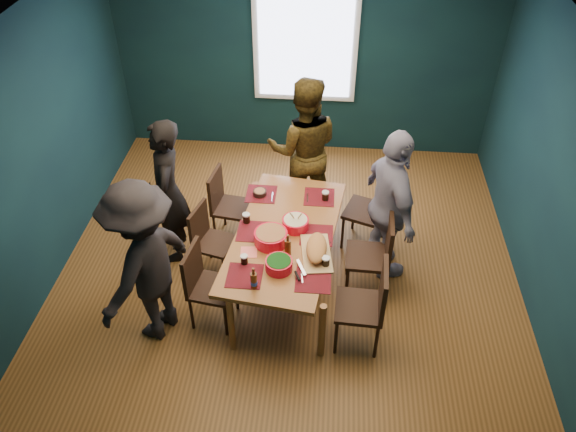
% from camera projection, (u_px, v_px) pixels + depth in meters
% --- Properties ---
extents(room, '(5.01, 5.01, 2.71)m').
position_uv_depth(room, '(291.00, 149.00, 5.61)').
color(room, brown).
rests_on(room, ground).
extents(dining_table, '(1.20, 2.02, 0.73)m').
position_uv_depth(dining_table, '(285.00, 238.00, 5.64)').
color(dining_table, '#94542C').
rests_on(dining_table, floor).
extents(chair_left_far, '(0.46, 0.46, 0.89)m').
position_uv_depth(chair_left_far, '(225.00, 200.00, 6.35)').
color(chair_left_far, black).
rests_on(chair_left_far, floor).
extents(chair_left_mid, '(0.46, 0.46, 0.84)m').
position_uv_depth(chair_left_mid, '(208.00, 236.00, 5.93)').
color(chair_left_mid, black).
rests_on(chair_left_mid, floor).
extents(chair_left_near, '(0.46, 0.46, 0.90)m').
position_uv_depth(chair_left_near, '(203.00, 280.00, 5.38)').
color(chair_left_near, black).
rests_on(chair_left_near, floor).
extents(chair_right_far, '(0.56, 0.56, 0.97)m').
position_uv_depth(chair_right_far, '(374.00, 207.00, 6.19)').
color(chair_right_far, black).
rests_on(chair_right_far, floor).
extents(chair_right_mid, '(0.45, 0.45, 0.96)m').
position_uv_depth(chair_right_mid, '(377.00, 251.00, 5.65)').
color(chair_right_mid, black).
rests_on(chair_right_mid, floor).
extents(chair_right_near, '(0.46, 0.46, 0.97)m').
position_uv_depth(chair_right_near, '(370.00, 301.00, 5.13)').
color(chair_right_near, black).
rests_on(chair_right_near, floor).
extents(person_far_left, '(0.51, 0.68, 1.68)m').
position_uv_depth(person_far_left, '(168.00, 193.00, 5.93)').
color(person_far_left, black).
rests_on(person_far_left, floor).
extents(person_back, '(0.91, 0.73, 1.77)m').
position_uv_depth(person_back, '(304.00, 149.00, 6.50)').
color(person_back, black).
rests_on(person_back, floor).
extents(person_right, '(0.74, 1.10, 1.74)m').
position_uv_depth(person_right, '(390.00, 207.00, 5.69)').
color(person_right, silver).
rests_on(person_right, floor).
extents(person_near_left, '(1.05, 1.29, 1.74)m').
position_uv_depth(person_near_left, '(145.00, 264.00, 5.06)').
color(person_near_left, black).
rests_on(person_near_left, floor).
extents(bowl_salad, '(0.33, 0.33, 0.14)m').
position_uv_depth(bowl_salad, '(271.00, 237.00, 5.45)').
color(bowl_salad, red).
rests_on(bowl_salad, dining_table).
extents(bowl_dumpling, '(0.27, 0.27, 0.25)m').
position_uv_depth(bowl_dumpling, '(295.00, 223.00, 5.63)').
color(bowl_dumpling, red).
rests_on(bowl_dumpling, dining_table).
extents(bowl_herbs, '(0.26, 0.26, 0.11)m').
position_uv_depth(bowl_herbs, '(279.00, 264.00, 5.18)').
color(bowl_herbs, red).
rests_on(bowl_herbs, dining_table).
extents(cutting_board, '(0.36, 0.68, 0.15)m').
position_uv_depth(cutting_board, '(316.00, 249.00, 5.32)').
color(cutting_board, tan).
rests_on(cutting_board, dining_table).
extents(small_bowl, '(0.14, 0.14, 0.06)m').
position_uv_depth(small_bowl, '(260.00, 193.00, 6.07)').
color(small_bowl, black).
rests_on(small_bowl, dining_table).
extents(beer_bottle_a, '(0.06, 0.06, 0.24)m').
position_uv_depth(beer_bottle_a, '(254.00, 281.00, 4.98)').
color(beer_bottle_a, '#4A220D').
rests_on(beer_bottle_a, dining_table).
extents(beer_bottle_b, '(0.06, 0.06, 0.24)m').
position_uv_depth(beer_bottle_b, '(288.00, 247.00, 5.31)').
color(beer_bottle_b, '#4A220D').
rests_on(beer_bottle_b, dining_table).
extents(cola_glass_a, '(0.07, 0.07, 0.10)m').
position_uv_depth(cola_glass_a, '(244.00, 259.00, 5.24)').
color(cola_glass_a, black).
rests_on(cola_glass_a, dining_table).
extents(cola_glass_b, '(0.08, 0.08, 0.11)m').
position_uv_depth(cola_glass_b, '(326.00, 261.00, 5.21)').
color(cola_glass_b, black).
rests_on(cola_glass_b, dining_table).
extents(cola_glass_c, '(0.08, 0.08, 0.11)m').
position_uv_depth(cola_glass_c, '(325.00, 195.00, 5.98)').
color(cola_glass_c, black).
rests_on(cola_glass_c, dining_table).
extents(cola_glass_d, '(0.08, 0.08, 0.11)m').
position_uv_depth(cola_glass_d, '(246.00, 218.00, 5.70)').
color(cola_glass_d, black).
rests_on(cola_glass_d, dining_table).
extents(napkin_a, '(0.15, 0.15, 0.00)m').
position_uv_depth(napkin_a, '(324.00, 234.00, 5.59)').
color(napkin_a, '#FF746B').
rests_on(napkin_a, dining_table).
extents(napkin_b, '(0.17, 0.17, 0.00)m').
position_uv_depth(napkin_b, '(249.00, 252.00, 5.39)').
color(napkin_b, '#FF746B').
rests_on(napkin_b, dining_table).
extents(napkin_c, '(0.17, 0.17, 0.00)m').
position_uv_depth(napkin_c, '(318.00, 283.00, 5.07)').
color(napkin_c, '#FF746B').
rests_on(napkin_c, dining_table).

